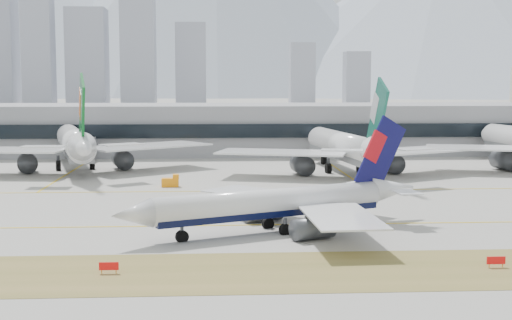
{
  "coord_description": "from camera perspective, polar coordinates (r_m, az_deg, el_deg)",
  "views": [
    {
      "loc": [
        -7.64,
        -111.17,
        21.22
      ],
      "look_at": [
        0.16,
        18.0,
        7.5
      ],
      "focal_mm": 50.0,
      "sensor_mm": 36.0,
      "label": 1
    }
  ],
  "objects": [
    {
      "name": "ground",
      "position": [
        113.43,
        0.47,
        -4.73
      ],
      "size": [
        3000.0,
        3000.0,
        0.0
      ],
      "primitive_type": "plane",
      "color": "gray",
      "rests_on": "ground"
    },
    {
      "name": "taxiing_airliner",
      "position": [
        103.6,
        2.05,
        -3.51
      ],
      "size": [
        46.8,
        39.74,
        16.69
      ],
      "rotation": [
        0.0,
        0.0,
        3.56
      ],
      "color": "white",
      "rests_on": "ground"
    },
    {
      "name": "widebody_eva",
      "position": [
        181.84,
        -14.27,
        1.19
      ],
      "size": [
        65.37,
        65.27,
        24.09
      ],
      "rotation": [
        0.0,
        0.0,
        1.83
      ],
      "color": "white",
      "rests_on": "ground"
    },
    {
      "name": "widebody_cathay",
      "position": [
        171.63,
        7.18,
        0.96
      ],
      "size": [
        64.41,
        63.36,
        23.08
      ],
      "rotation": [
        0.0,
        0.0,
        1.68
      ],
      "color": "white",
      "rests_on": "ground"
    },
    {
      "name": "terminal",
      "position": [
        226.55,
        -1.52,
        2.58
      ],
      "size": [
        280.0,
        43.1,
        15.0
      ],
      "color": "gray",
      "rests_on": "ground"
    },
    {
      "name": "hold_sign_left",
      "position": [
        82.59,
        -11.69,
        -8.33
      ],
      "size": [
        2.2,
        0.15,
        1.35
      ],
      "color": "red",
      "rests_on": "ground"
    },
    {
      "name": "hold_sign_right",
      "position": [
        88.05,
        18.65,
        -7.63
      ],
      "size": [
        2.2,
        0.15,
        1.35
      ],
      "color": "red",
      "rests_on": "ground"
    },
    {
      "name": "gse_b",
      "position": [
        149.59,
        -6.82,
        -1.74
      ],
      "size": [
        3.55,
        2.0,
        2.6
      ],
      "color": "orange",
      "rests_on": "ground"
    },
    {
      "name": "city_skyline",
      "position": [
        573.94,
        -13.56,
        8.74
      ],
      "size": [
        342.0,
        49.8,
        140.0
      ],
      "color": "#979BAB",
      "rests_on": "ground"
    },
    {
      "name": "mountain_ridge",
      "position": [
        1524.33,
        -1.95,
        12.1
      ],
      "size": [
        2830.0,
        1120.0,
        470.0
      ],
      "color": "#9EA8B7",
      "rests_on": "ground"
    }
  ]
}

